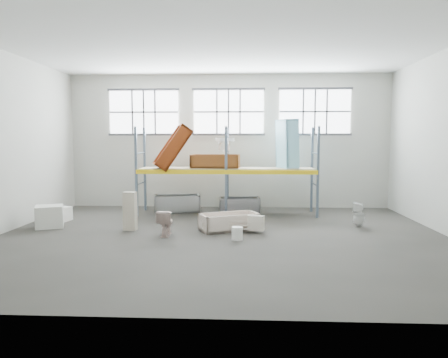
# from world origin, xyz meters

# --- Properties ---
(floor) EXTENTS (12.00, 10.00, 0.10)m
(floor) POSITION_xyz_m (0.00, 0.00, -0.05)
(floor) COLOR #403D37
(floor) RESTS_ON ground
(ceiling) EXTENTS (12.00, 10.00, 0.10)m
(ceiling) POSITION_xyz_m (0.00, 0.00, 5.05)
(ceiling) COLOR silver
(ceiling) RESTS_ON ground
(wall_back) EXTENTS (12.00, 0.10, 5.00)m
(wall_back) POSITION_xyz_m (0.00, 5.05, 2.50)
(wall_back) COLOR #B7B7AA
(wall_back) RESTS_ON ground
(wall_front) EXTENTS (12.00, 0.10, 5.00)m
(wall_front) POSITION_xyz_m (0.00, -5.05, 2.50)
(wall_front) COLOR #B2B1A5
(wall_front) RESTS_ON ground
(window_left) EXTENTS (2.60, 0.04, 1.60)m
(window_left) POSITION_xyz_m (-3.20, 4.94, 3.60)
(window_left) COLOR white
(window_left) RESTS_ON wall_back
(window_mid) EXTENTS (2.60, 0.04, 1.60)m
(window_mid) POSITION_xyz_m (0.00, 4.94, 3.60)
(window_mid) COLOR white
(window_mid) RESTS_ON wall_back
(window_right) EXTENTS (2.60, 0.04, 1.60)m
(window_right) POSITION_xyz_m (3.20, 4.94, 3.60)
(window_right) COLOR white
(window_right) RESTS_ON wall_back
(rack_upright_la) EXTENTS (0.08, 0.08, 3.00)m
(rack_upright_la) POSITION_xyz_m (-3.00, 2.90, 1.50)
(rack_upright_la) COLOR slate
(rack_upright_la) RESTS_ON floor
(rack_upright_lb) EXTENTS (0.08, 0.08, 3.00)m
(rack_upright_lb) POSITION_xyz_m (-3.00, 4.10, 1.50)
(rack_upright_lb) COLOR slate
(rack_upright_lb) RESTS_ON floor
(rack_upright_ma) EXTENTS (0.08, 0.08, 3.00)m
(rack_upright_ma) POSITION_xyz_m (0.00, 2.90, 1.50)
(rack_upright_ma) COLOR slate
(rack_upright_ma) RESTS_ON floor
(rack_upright_mb) EXTENTS (0.08, 0.08, 3.00)m
(rack_upright_mb) POSITION_xyz_m (0.00, 4.10, 1.50)
(rack_upright_mb) COLOR slate
(rack_upright_mb) RESTS_ON floor
(rack_upright_ra) EXTENTS (0.08, 0.08, 3.00)m
(rack_upright_ra) POSITION_xyz_m (3.00, 2.90, 1.50)
(rack_upright_ra) COLOR slate
(rack_upright_ra) RESTS_ON floor
(rack_upright_rb) EXTENTS (0.08, 0.08, 3.00)m
(rack_upright_rb) POSITION_xyz_m (3.00, 4.10, 1.50)
(rack_upright_rb) COLOR slate
(rack_upright_rb) RESTS_ON floor
(rack_beam_front) EXTENTS (6.00, 0.10, 0.14)m
(rack_beam_front) POSITION_xyz_m (0.00, 2.90, 1.50)
(rack_beam_front) COLOR yellow
(rack_beam_front) RESTS_ON floor
(rack_beam_back) EXTENTS (6.00, 0.10, 0.14)m
(rack_beam_back) POSITION_xyz_m (0.00, 4.10, 1.50)
(rack_beam_back) COLOR yellow
(rack_beam_back) RESTS_ON floor
(shelf_deck) EXTENTS (5.90, 1.10, 0.03)m
(shelf_deck) POSITION_xyz_m (0.00, 3.50, 1.58)
(shelf_deck) COLOR gray
(shelf_deck) RESTS_ON floor
(wet_patch) EXTENTS (1.80, 1.80, 0.00)m
(wet_patch) POSITION_xyz_m (0.00, 2.70, 0.00)
(wet_patch) COLOR black
(wet_patch) RESTS_ON floor
(bathtub_beige) EXTENTS (1.79, 1.36, 0.48)m
(bathtub_beige) POSITION_xyz_m (0.18, 0.89, 0.24)
(bathtub_beige) COLOR beige
(bathtub_beige) RESTS_ON floor
(cistern_spare) EXTENTS (0.47, 0.32, 0.41)m
(cistern_spare) POSITION_xyz_m (0.93, 0.55, 0.28)
(cistern_spare) COLOR beige
(cistern_spare) RESTS_ON bathtub_beige
(sink_in_tub) EXTENTS (0.56, 0.56, 0.16)m
(sink_in_tub) POSITION_xyz_m (0.45, 0.70, 0.16)
(sink_in_tub) COLOR silver
(sink_in_tub) RESTS_ON bathtub_beige
(toilet_beige) EXTENTS (0.39, 0.69, 0.70)m
(toilet_beige) POSITION_xyz_m (-1.50, 0.13, 0.35)
(toilet_beige) COLOR beige
(toilet_beige) RESTS_ON floor
(cistern_tall) EXTENTS (0.37, 0.27, 1.09)m
(cistern_tall) POSITION_xyz_m (-2.62, 0.74, 0.55)
(cistern_tall) COLOR #C1B59E
(cistern_tall) RESTS_ON floor
(toilet_white) EXTENTS (0.42, 0.41, 0.72)m
(toilet_white) POSITION_xyz_m (3.98, 1.54, 0.36)
(toilet_white) COLOR white
(toilet_white) RESTS_ON floor
(steel_tub_left) EXTENTS (1.72, 1.06, 0.59)m
(steel_tub_left) POSITION_xyz_m (-1.80, 3.88, 0.29)
(steel_tub_left) COLOR #AEB2B6
(steel_tub_left) RESTS_ON floor
(steel_tub_right) EXTENTS (1.47, 0.80, 0.52)m
(steel_tub_right) POSITION_xyz_m (0.44, 3.80, 0.26)
(steel_tub_right) COLOR #93949A
(steel_tub_right) RESTS_ON floor
(rust_tub_flat) EXTENTS (1.69, 0.87, 0.47)m
(rust_tub_flat) POSITION_xyz_m (-0.40, 3.51, 1.82)
(rust_tub_flat) COLOR brown
(rust_tub_flat) RESTS_ON shelf_deck
(rust_tub_tilted) EXTENTS (1.49, 1.14, 1.61)m
(rust_tub_tilted) POSITION_xyz_m (-1.83, 3.26, 2.29)
(rust_tub_tilted) COLOR #813809
(rust_tub_tilted) RESTS_ON shelf_deck
(sink_on_shelf) EXTENTS (0.74, 0.63, 0.57)m
(sink_on_shelf) POSITION_xyz_m (-0.05, 3.33, 2.09)
(sink_on_shelf) COLOR white
(sink_on_shelf) RESTS_ON rust_tub_flat
(blue_tub_upright) EXTENTS (0.80, 0.95, 1.73)m
(blue_tub_upright) POSITION_xyz_m (2.06, 3.62, 2.40)
(blue_tub_upright) COLOR #7DC1D9
(blue_tub_upright) RESTS_ON shelf_deck
(bucket) EXTENTS (0.29, 0.29, 0.33)m
(bucket) POSITION_xyz_m (0.42, -0.25, 0.17)
(bucket) COLOR white
(bucket) RESTS_ON floor
(carton_near) EXTENTS (0.94, 0.88, 0.64)m
(carton_near) POSITION_xyz_m (-5.09, 0.99, 0.32)
(carton_near) COLOR silver
(carton_near) RESTS_ON floor
(carton_far) EXTENTS (0.62, 0.62, 0.44)m
(carton_far) POSITION_xyz_m (-5.20, 1.96, 0.22)
(carton_far) COLOR silver
(carton_far) RESTS_ON floor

